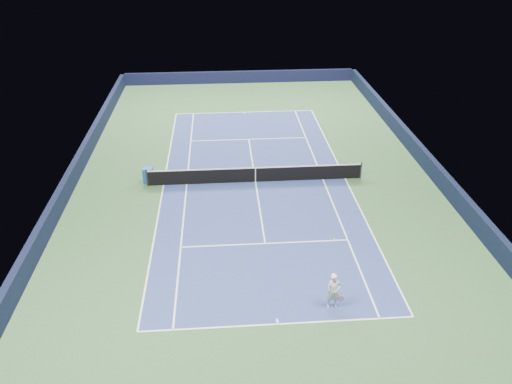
{
  "coord_description": "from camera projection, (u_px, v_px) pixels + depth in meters",
  "views": [
    {
      "loc": [
        -1.95,
        -26.33,
        14.27
      ],
      "look_at": [
        -0.19,
        -3.0,
        1.0
      ],
      "focal_mm": 35.0,
      "sensor_mm": 36.0,
      "label": 1
    }
  ],
  "objects": [
    {
      "name": "ground",
      "position": [
        255.0,
        182.0,
        30.0
      ],
      "size": [
        40.0,
        40.0,
        0.0
      ],
      "primitive_type": "plane",
      "color": "#2D512C",
      "rests_on": "ground"
    },
    {
      "name": "service_line_near",
      "position": [
        265.0,
        243.0,
        24.45
      ],
      "size": [
        8.23,
        0.08,
        0.0
      ],
      "primitive_type": "cube",
      "color": "white",
      "rests_on": "ground"
    },
    {
      "name": "center_service_line",
      "position": [
        255.0,
        182.0,
        30.0
      ],
      "size": [
        0.08,
        12.8,
        0.0
      ],
      "primitive_type": "cube",
      "color": "white",
      "rests_on": "ground"
    },
    {
      "name": "sideline_singles_left",
      "position": [
        187.0,
        184.0,
        29.73
      ],
      "size": [
        0.08,
        23.77,
        0.0
      ],
      "primitive_type": "cube",
      "color": "white",
      "rests_on": "ground"
    },
    {
      "name": "sponsor_cube",
      "position": [
        148.0,
        175.0,
        29.79
      ],
      "size": [
        0.62,
        0.55,
        0.92
      ],
      "color": "#1B51A5",
      "rests_on": "ground"
    },
    {
      "name": "sideline_singles_right",
      "position": [
        323.0,
        179.0,
        30.27
      ],
      "size": [
        0.08,
        23.77,
        0.0
      ],
      "primitive_type": "cube",
      "color": "white",
      "rests_on": "ground"
    },
    {
      "name": "center_mark_near",
      "position": [
        277.0,
        321.0,
        19.82
      ],
      "size": [
        0.08,
        0.3,
        0.0
      ],
      "primitive_type": "cube",
      "color": "white",
      "rests_on": "ground"
    },
    {
      "name": "wall_right",
      "position": [
        432.0,
        168.0,
        30.44
      ],
      "size": [
        0.35,
        40.0,
        1.1
      ],
      "primitive_type": "cube",
      "color": "black",
      "rests_on": "ground"
    },
    {
      "name": "tennis_net",
      "position": [
        255.0,
        174.0,
        29.75
      ],
      "size": [
        12.9,
        0.1,
        1.07
      ],
      "color": "black",
      "rests_on": "ground"
    },
    {
      "name": "tennis_player",
      "position": [
        334.0,
        291.0,
        20.16
      ],
      "size": [
        0.79,
        1.27,
        2.71
      ],
      "color": "silver",
      "rests_on": "ground"
    },
    {
      "name": "baseline_near",
      "position": [
        278.0,
        324.0,
        19.69
      ],
      "size": [
        10.97,
        0.08,
        0.0
      ],
      "primitive_type": "cube",
      "color": "white",
      "rests_on": "ground"
    },
    {
      "name": "wall_left",
      "position": [
        70.0,
        180.0,
        29.02
      ],
      "size": [
        0.35,
        40.0,
        1.1
      ],
      "primitive_type": "cube",
      "color": "black",
      "rests_on": "ground"
    },
    {
      "name": "baseline_far",
      "position": [
        245.0,
        112.0,
        40.31
      ],
      "size": [
        10.97,
        0.08,
        0.0
      ],
      "primitive_type": "cube",
      "color": "white",
      "rests_on": "ground"
    },
    {
      "name": "sideline_doubles_left",
      "position": [
        164.0,
        185.0,
        29.64
      ],
      "size": [
        0.08,
        23.77,
        0.0
      ],
      "primitive_type": "cube",
      "color": "white",
      "rests_on": "ground"
    },
    {
      "name": "service_line_far",
      "position": [
        249.0,
        139.0,
        35.55
      ],
      "size": [
        8.23,
        0.08,
        0.0
      ],
      "primitive_type": "cube",
      "color": "white",
      "rests_on": "ground"
    },
    {
      "name": "center_mark_far",
      "position": [
        245.0,
        113.0,
        40.18
      ],
      "size": [
        0.08,
        0.3,
        0.0
      ],
      "primitive_type": "cube",
      "color": "white",
      "rests_on": "ground"
    },
    {
      "name": "court_surface",
      "position": [
        255.0,
        182.0,
        30.0
      ],
      "size": [
        10.97,
        23.77,
        0.01
      ],
      "primitive_type": "cube",
      "color": "navy",
      "rests_on": "ground"
    },
    {
      "name": "sideline_doubles_right",
      "position": [
        345.0,
        178.0,
        30.36
      ],
      "size": [
        0.08,
        23.77,
        0.0
      ],
      "primitive_type": "cube",
      "color": "white",
      "rests_on": "ground"
    },
    {
      "name": "wall_far",
      "position": [
        240.0,
        77.0,
        46.93
      ],
      "size": [
        22.0,
        0.35,
        1.1
      ],
      "primitive_type": "cube",
      "color": "black",
      "rests_on": "ground"
    }
  ]
}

